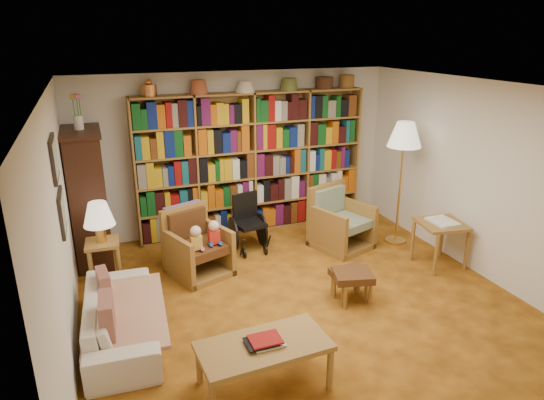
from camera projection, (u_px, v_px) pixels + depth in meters
name	position (u px, v px, depth m)	size (l,w,h in m)	color
floor	(300.00, 300.00, 5.82)	(5.00, 5.00, 0.00)	#B86F1C
ceiling	(305.00, 88.00, 5.00)	(5.00, 5.00, 0.00)	white
wall_back	(237.00, 153.00, 7.62)	(5.00, 5.00, 0.00)	white
wall_front	(456.00, 319.00, 3.20)	(5.00, 5.00, 0.00)	white
wall_left	(60.00, 233.00, 4.58)	(5.00, 5.00, 0.00)	white
wall_right	(479.00, 179.00, 6.25)	(5.00, 5.00, 0.00)	white
bookshelf	(253.00, 159.00, 7.56)	(3.60, 0.30, 2.42)	olive
curio_cabinet	(88.00, 196.00, 6.52)	(0.50, 0.95, 2.40)	#33180D
framed_pictures	(58.00, 186.00, 4.73)	(0.03, 0.52, 0.97)	black
sofa	(121.00, 317.00, 5.02)	(0.68, 1.75, 0.51)	beige
sofa_throw	(126.00, 312.00, 5.02)	(0.80, 1.49, 0.04)	beige
cushion_left	(104.00, 287.00, 5.22)	(0.11, 0.35, 0.35)	maroon
cushion_right	(108.00, 321.00, 4.60)	(0.13, 0.41, 0.41)	maroon
side_table_lamp	(103.00, 254.00, 6.01)	(0.43, 0.43, 0.61)	olive
table_lamp	(99.00, 215.00, 5.84)	(0.38, 0.38, 0.51)	gold
armchair_leather	(197.00, 246.00, 6.41)	(0.94, 0.94, 0.89)	olive
armchair_sage	(339.00, 223.00, 7.23)	(0.97, 0.97, 0.91)	olive
wheelchair	(248.00, 224.00, 7.12)	(0.47, 0.66, 0.82)	black
floor_lamp	(404.00, 140.00, 6.92)	(0.49, 0.49, 1.84)	gold
side_table_papers	(441.00, 229.00, 6.53)	(0.66, 0.66, 0.66)	olive
footstool_a	(350.00, 276.00, 5.78)	(0.43, 0.36, 0.36)	#522F16
footstool_b	(353.00, 277.00, 5.71)	(0.53, 0.48, 0.38)	#522F16
coffee_table	(264.00, 349.00, 4.28)	(1.19, 0.64, 0.50)	olive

